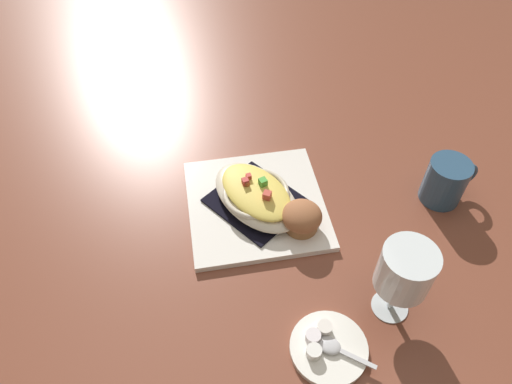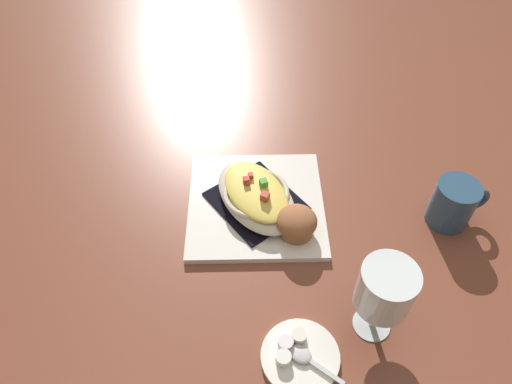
{
  "view_description": "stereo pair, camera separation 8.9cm",
  "coord_description": "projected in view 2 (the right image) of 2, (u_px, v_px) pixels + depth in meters",
  "views": [
    {
      "loc": [
        -0.57,
        0.12,
        0.71
      ],
      "look_at": [
        0.0,
        0.0,
        0.04
      ],
      "focal_mm": 33.17,
      "sensor_mm": 36.0,
      "label": 1
    },
    {
      "loc": [
        -0.58,
        0.03,
        0.71
      ],
      "look_at": [
        0.0,
        0.0,
        0.04
      ],
      "focal_mm": 33.17,
      "sensor_mm": 36.0,
      "label": 2
    }
  ],
  "objects": [
    {
      "name": "ground_plane",
      "position": [
        256.0,
        206.0,
        0.92
      ],
      "size": [
        2.6,
        2.6,
        0.0
      ],
      "primitive_type": "plane",
      "color": "brown"
    },
    {
      "name": "folded_napkin",
      "position": [
        256.0,
        201.0,
        0.91
      ],
      "size": [
        0.21,
        0.21,
        0.0
      ],
      "primitive_type": "cube",
      "rotation": [
        0.0,
        0.0,
        0.61
      ],
      "color": "black",
      "rests_on": "square_plate"
    },
    {
      "name": "creamer_saucer",
      "position": [
        300.0,
        357.0,
        0.72
      ],
      "size": [
        0.12,
        0.12,
        0.01
      ],
      "primitive_type": "cylinder",
      "color": "white",
      "rests_on": "ground_plane"
    },
    {
      "name": "gratin_dish",
      "position": [
        256.0,
        194.0,
        0.9
      ],
      "size": [
        0.24,
        0.2,
        0.05
      ],
      "color": "beige",
      "rests_on": "folded_napkin"
    },
    {
      "name": "stemmed_glass",
      "position": [
        385.0,
        291.0,
        0.68
      ],
      "size": [
        0.08,
        0.08,
        0.15
      ],
      "color": "white",
      "rests_on": "ground_plane"
    },
    {
      "name": "spoon",
      "position": [
        303.0,
        356.0,
        0.71
      ],
      "size": [
        0.07,
        0.08,
        0.01
      ],
      "color": "silver",
      "rests_on": "creamer_saucer"
    },
    {
      "name": "square_plate",
      "position": [
        256.0,
        204.0,
        0.92
      ],
      "size": [
        0.27,
        0.27,
        0.01
      ],
      "primitive_type": "cube",
      "rotation": [
        0.0,
        0.0,
        -0.03
      ],
      "color": "white",
      "rests_on": "ground_plane"
    },
    {
      "name": "creamer_cup_1",
      "position": [
        286.0,
        343.0,
        0.72
      ],
      "size": [
        0.02,
        0.02,
        0.02
      ],
      "primitive_type": "cylinder",
      "color": "white",
      "rests_on": "creamer_saucer"
    },
    {
      "name": "creamer_cup_0",
      "position": [
        299.0,
        336.0,
        0.73
      ],
      "size": [
        0.02,
        0.02,
        0.02
      ],
      "primitive_type": "cylinder",
      "color": "white",
      "rests_on": "creamer_saucer"
    },
    {
      "name": "muffin",
      "position": [
        297.0,
        223.0,
        0.85
      ],
      "size": [
        0.07,
        0.07,
        0.05
      ],
      "color": "#936038",
      "rests_on": "square_plate"
    },
    {
      "name": "creamer_cup_2",
      "position": [
        283.0,
        358.0,
        0.71
      ],
      "size": [
        0.02,
        0.02,
        0.02
      ],
      "primitive_type": "cylinder",
      "color": "white",
      "rests_on": "creamer_saucer"
    },
    {
      "name": "coffee_mug",
      "position": [
        453.0,
        205.0,
        0.87
      ],
      "size": [
        0.08,
        0.11,
        0.09
      ],
      "color": "#2E4E6C",
      "rests_on": "ground_plane"
    }
  ]
}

